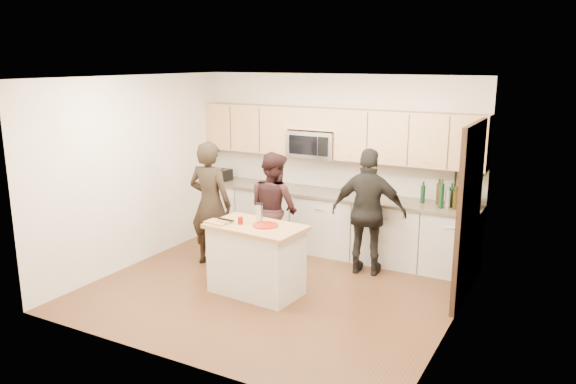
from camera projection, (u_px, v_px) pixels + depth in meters
The scene contains 21 objects.
floor at pixel (273, 289), 7.28m from camera, with size 4.50×4.50×0.00m, color brown.
room_shell at pixel (272, 158), 6.88m from camera, with size 4.52×4.02×2.71m.
back_cabinetry at pixel (328, 222), 8.62m from camera, with size 4.50×0.66×0.94m.
upper_cabinetry at pixel (335, 132), 8.41m from camera, with size 4.50×0.33×0.75m.
microwave at pixel (314, 144), 8.58m from camera, with size 0.76×0.41×0.40m.
doorway at pixel (470, 209), 6.75m from camera, with size 0.06×1.25×2.20m.
framed_picture at pixel (466, 180), 7.78m from camera, with size 0.30×0.03×0.38m.
dish_towel at pixel (268, 197), 8.82m from camera, with size 0.34×0.60×0.48m.
island at pixel (256, 259), 7.09m from camera, with size 1.25×0.80×0.90m.
red_plate at pixel (266, 225), 6.95m from camera, with size 0.32×0.32×0.02m, color maroon.
box_grater at pixel (259, 213), 7.02m from camera, with size 0.09×0.06×0.25m.
drink_glass at pixel (240, 221), 7.01m from camera, with size 0.07×0.07×0.09m, color maroon.
cutting_board at pixel (217, 222), 7.07m from camera, with size 0.30×0.20×0.02m, color #A97246.
tongs at pixel (226, 220), 7.12m from camera, with size 0.24×0.03×0.02m, color black.
knife at pixel (223, 222), 7.01m from camera, with size 0.22×0.02×0.01m, color silver.
toaster at pixel (222, 175), 9.37m from camera, with size 0.29×0.20×0.19m.
bottle_cluster at pixel (448, 194), 7.66m from camera, with size 0.62×0.30×0.40m.
orchid at pixel (473, 189), 7.50m from camera, with size 0.30×0.24×0.55m, color #3A7E32.
woman_left at pixel (210, 204), 7.99m from camera, with size 0.66×0.43×1.81m, color black.
woman_center at pixel (274, 208), 8.06m from camera, with size 0.80×0.62×1.64m, color black.
woman_right at pixel (369, 212), 7.65m from camera, with size 1.03×0.43×1.76m, color black.
Camera 1 is at (3.41, -5.88, 2.92)m, focal length 35.00 mm.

